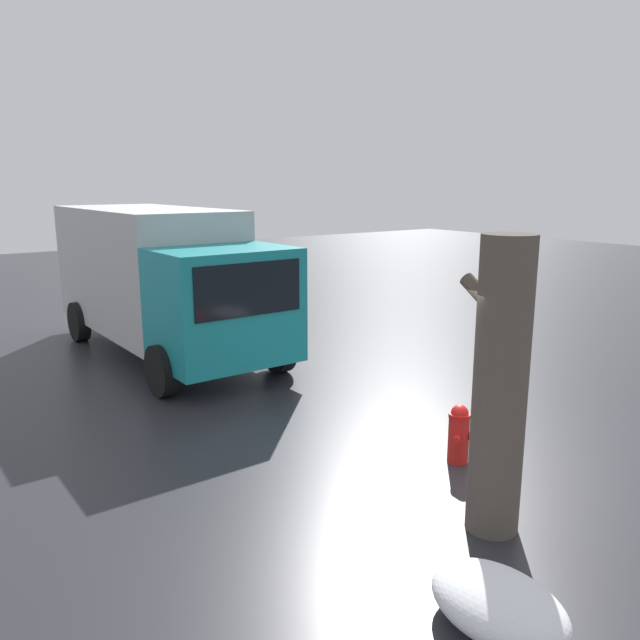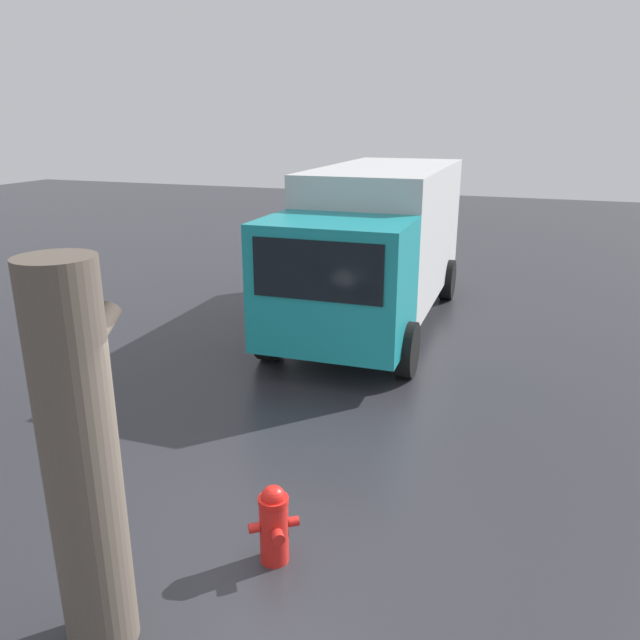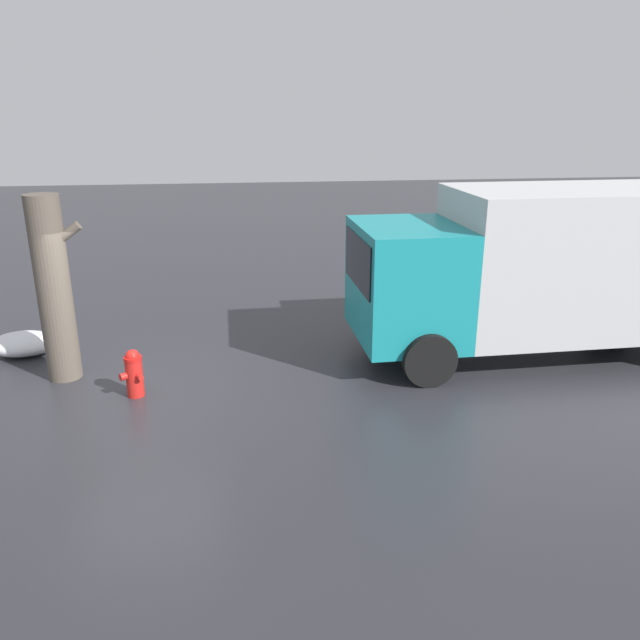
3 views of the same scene
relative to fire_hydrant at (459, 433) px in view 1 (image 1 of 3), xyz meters
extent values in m
plane|color=#28282D|center=(0.00, 0.00, -0.40)|extent=(60.00, 60.00, 0.00)
cylinder|color=red|center=(0.00, 0.00, -0.09)|extent=(0.27, 0.27, 0.62)
cylinder|color=red|center=(0.00, 0.00, 0.24)|extent=(0.28, 0.28, 0.05)
sphere|color=red|center=(0.00, 0.00, 0.27)|extent=(0.23, 0.23, 0.23)
cylinder|color=red|center=(-0.15, -0.10, -0.02)|extent=(0.15, 0.15, 0.11)
cylinder|color=red|center=(0.11, -0.15, -0.02)|extent=(0.13, 0.13, 0.09)
cylinder|color=red|center=(-0.10, 0.15, -0.02)|extent=(0.13, 0.13, 0.09)
cylinder|color=brown|center=(-1.29, 0.92, 1.14)|extent=(0.55, 0.55, 3.09)
cylinder|color=brown|center=(-1.05, 0.92, 2.01)|extent=(0.62, 0.15, 0.50)
cube|color=teal|center=(4.63, 0.96, 1.05)|extent=(1.79, 2.38, 2.01)
cube|color=black|center=(3.75, 0.94, 1.45)|extent=(0.06, 1.97, 0.88)
cube|color=#BCBCBC|center=(8.16, 1.02, 1.34)|extent=(5.34, 2.44, 2.58)
cylinder|color=black|center=(4.74, -0.22, 0.05)|extent=(0.90, 0.30, 0.90)
cylinder|color=black|center=(4.70, 2.13, 0.05)|extent=(0.90, 0.30, 0.90)
cylinder|color=black|center=(9.50, -0.13, 0.05)|extent=(0.90, 0.30, 0.90)
cylinder|color=black|center=(9.46, 2.22, 0.05)|extent=(0.90, 0.30, 0.90)
ellipsoid|color=white|center=(-2.31, 2.09, -0.19)|extent=(1.23, 0.87, 0.42)
camera|label=1|loc=(-5.07, 5.86, 3.16)|focal=35.00mm
camera|label=2|loc=(-4.44, -2.03, 3.54)|focal=35.00mm
camera|label=3|loc=(1.71, -9.34, 3.95)|focal=35.00mm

